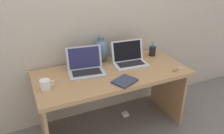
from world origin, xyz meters
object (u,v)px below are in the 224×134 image
green_vase (101,50)px  scissors (176,70)px  power_brick (125,114)px  notebook_stack (125,81)px  coffee_mug (45,85)px  laptop_left (86,66)px  laptop_right (129,58)px  pen_cup (152,51)px

green_vase → scissors: (0.60, -0.53, -0.12)m
green_vase → power_brick: size_ratio=3.97×
notebook_stack → coffee_mug: 0.70m
notebook_stack → coffee_mug: (-0.68, 0.17, 0.04)m
laptop_left → laptop_right: size_ratio=1.03×
laptop_right → notebook_stack: laptop_right is taller
green_vase → laptop_left: bearing=-142.8°
coffee_mug → pen_cup: (1.25, 0.25, 0.01)m
laptop_left → coffee_mug: 0.46m
coffee_mug → power_brick: (0.88, 0.19, -0.73)m
notebook_stack → pen_cup: size_ratio=1.14×
laptop_left → scissors: (0.84, -0.35, -0.06)m
laptop_right → scissors: 0.50m
notebook_stack → power_brick: 0.81m
laptop_left → green_vase: (0.24, 0.18, 0.06)m
power_brick → green_vase: bearing=143.3°
laptop_left → notebook_stack: (0.26, -0.35, -0.05)m
scissors → laptop_left: bearing=157.5°
laptop_left → laptop_right: (0.48, -0.00, -0.00)m
coffee_mug → scissors: (1.26, -0.17, -0.04)m
green_vase → coffee_mug: 0.75m
laptop_left → notebook_stack: laptop_left is taller
pen_cup → notebook_stack: bearing=-143.6°
laptop_right → pen_cup: size_ratio=2.08×
laptop_left → power_brick: laptop_left is taller
laptop_right → green_vase: bearing=143.6°
scissors → notebook_stack: bearing=179.9°
pen_cup → scissors: pen_cup is taller
green_vase → notebook_stack: bearing=-87.9°
laptop_right → pen_cup: 0.36m
pen_cup → power_brick: bearing=-170.0°
green_vase → power_brick: (0.23, -0.17, -0.81)m
laptop_right → notebook_stack: size_ratio=1.82×
laptop_right → coffee_mug: bearing=-168.9°
scissors → power_brick: scissors is taller
notebook_stack → scissors: (0.59, -0.00, -0.01)m
notebook_stack → scissors: bearing=-0.1°
laptop_left → green_vase: 0.30m
power_brick → laptop_right: bearing=-32.9°
notebook_stack → coffee_mug: bearing=165.9°
notebook_stack → coffee_mug: size_ratio=1.64×
notebook_stack → green_vase: bearing=92.1°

